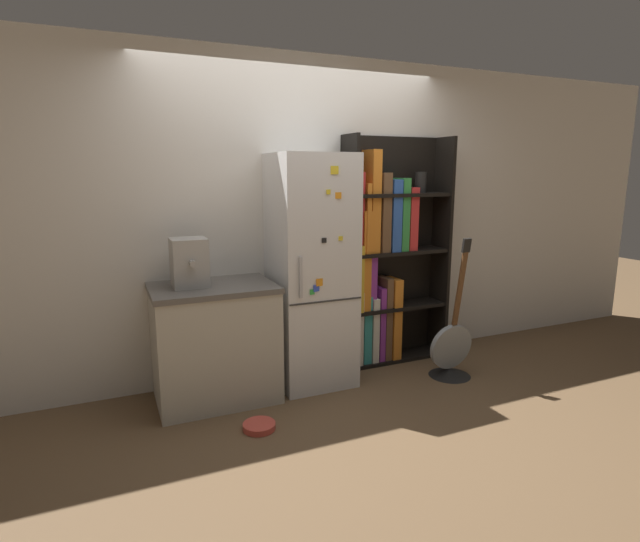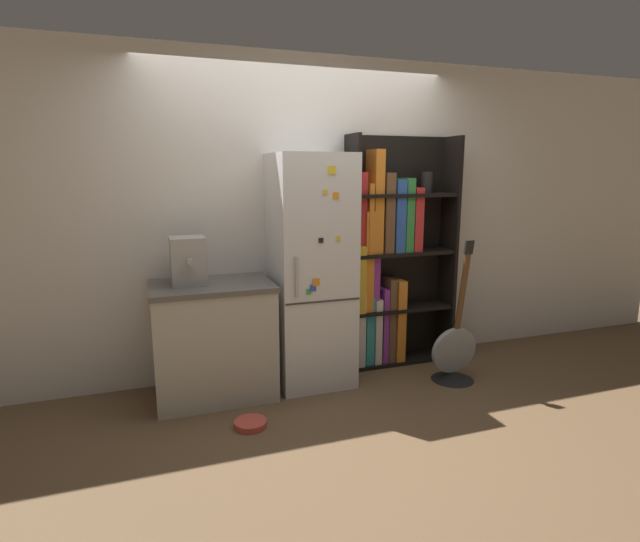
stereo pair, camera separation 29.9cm
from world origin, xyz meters
The scene contains 8 objects.
ground_plane centered at (0.00, 0.00, 0.00)m, with size 16.00×16.00×0.00m, color brown.
wall_back centered at (0.00, 0.47, 1.30)m, with size 8.00×0.05×2.60m.
refrigerator centered at (0.00, 0.16, 0.91)m, with size 0.59×0.60×1.82m.
bookshelf centered at (0.75, 0.33, 0.92)m, with size 0.97×0.29×1.98m.
kitchen_counter centered at (-0.78, 0.15, 0.44)m, with size 0.89×0.63×0.87m.
espresso_machine centered at (-0.93, 0.17, 1.05)m, with size 0.25×0.29×0.35m.
guitar centered at (1.10, -0.22, 0.17)m, with size 0.39×0.35×1.17m.
pet_bowl centered at (-0.63, -0.44, 0.02)m, with size 0.22×0.22×0.04m.
Camera 2 is at (-1.20, -3.50, 1.68)m, focal length 28.00 mm.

